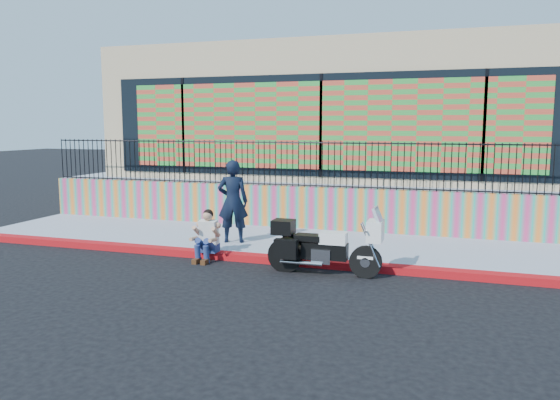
% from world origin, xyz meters
% --- Properties ---
extents(ground, '(90.00, 90.00, 0.00)m').
position_xyz_m(ground, '(0.00, 0.00, 0.00)').
color(ground, black).
rests_on(ground, ground).
extents(red_curb, '(16.00, 0.30, 0.15)m').
position_xyz_m(red_curb, '(0.00, 0.00, 0.07)').
color(red_curb, '#A30B0E').
rests_on(red_curb, ground).
extents(sidewalk, '(16.00, 3.00, 0.15)m').
position_xyz_m(sidewalk, '(0.00, 1.65, 0.07)').
color(sidewalk, '#9197AE').
rests_on(sidewalk, ground).
extents(mural_wall, '(16.00, 0.20, 1.10)m').
position_xyz_m(mural_wall, '(0.00, 3.25, 0.70)').
color(mural_wall, '#D63874').
rests_on(mural_wall, sidewalk).
extents(metal_fence, '(15.80, 0.04, 1.20)m').
position_xyz_m(metal_fence, '(0.00, 3.25, 1.85)').
color(metal_fence, black).
rests_on(metal_fence, mural_wall).
extents(elevated_platform, '(16.00, 10.00, 1.25)m').
position_xyz_m(elevated_platform, '(0.00, 8.35, 0.62)').
color(elevated_platform, '#9197AE').
rests_on(elevated_platform, ground).
extents(storefront_building, '(14.00, 8.06, 4.00)m').
position_xyz_m(storefront_building, '(0.00, 8.13, 3.25)').
color(storefront_building, tan).
rests_on(storefront_building, elevated_platform).
extents(police_motorcycle, '(2.20, 0.73, 1.37)m').
position_xyz_m(police_motorcycle, '(1.20, -0.52, 0.57)').
color(police_motorcycle, black).
rests_on(police_motorcycle, ground).
extents(police_officer, '(0.81, 0.65, 1.92)m').
position_xyz_m(police_officer, '(-1.32, 1.01, 1.11)').
color(police_officer, black).
rests_on(police_officer, sidewalk).
extents(seated_man, '(0.54, 0.71, 1.06)m').
position_xyz_m(seated_man, '(-1.40, -0.26, 0.45)').
color(seated_man, navy).
rests_on(seated_man, ground).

